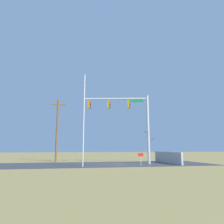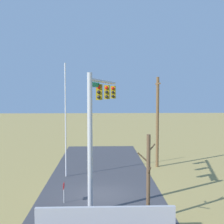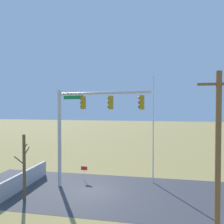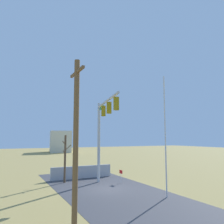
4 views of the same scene
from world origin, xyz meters
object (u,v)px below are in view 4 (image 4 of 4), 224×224
signal_mast (103,124)px  flagpole (165,135)px  open_sign (121,173)px  utility_pole (76,140)px  bare_tree (65,158)px  distant_building (60,142)px

signal_mast → flagpole: size_ratio=0.86×
flagpole → open_sign: (5.87, 0.54, -3.58)m
utility_pole → flagpole: bearing=-69.4°
bare_tree → distant_building: 47.23m
flagpole → distant_building: 54.88m
open_sign → distant_building: (48.71, -6.06, 2.24)m
flagpole → bare_tree: flagpole is taller
utility_pole → bare_tree: (11.55, -2.60, -1.87)m
signal_mast → distant_building: 49.97m
flagpole → distant_building: bearing=-5.8°
distant_building → utility_pole: bearing=176.3°
flagpole → bare_tree: 10.30m
distant_building → signal_mast: bearing=179.9°
signal_mast → bare_tree: signal_mast is taller
open_sign → signal_mast: bearing=104.0°
open_sign → utility_pole: bearing=140.4°
utility_pole → open_sign: 11.91m
bare_tree → open_sign: bare_tree is taller
flagpole → open_sign: flagpole is taller
bare_tree → distant_building: distant_building is taller
signal_mast → open_sign: size_ratio=6.35×
flagpole → bare_tree: (8.60, 5.23, -2.16)m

